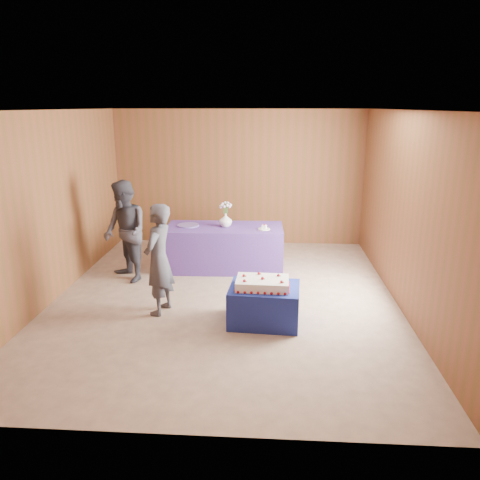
# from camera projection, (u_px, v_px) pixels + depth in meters

# --- Properties ---
(ground) EXTENTS (6.00, 6.00, 0.00)m
(ground) POSITION_uv_depth(u_px,v_px,m) (225.00, 299.00, 6.94)
(ground) COLOR #9F846D
(ground) RESTS_ON ground
(room_shell) EXTENTS (5.04, 6.04, 2.72)m
(room_shell) POSITION_uv_depth(u_px,v_px,m) (224.00, 177.00, 6.44)
(room_shell) COLOR brown
(room_shell) RESTS_ON ground
(cake_table) EXTENTS (0.95, 0.76, 0.50)m
(cake_table) POSITION_uv_depth(u_px,v_px,m) (264.00, 304.00, 6.12)
(cake_table) COLOR navy
(cake_table) RESTS_ON ground
(serving_table) EXTENTS (2.02, 0.95, 0.75)m
(serving_table) POSITION_uv_depth(u_px,v_px,m) (225.00, 248.00, 8.14)
(serving_table) COLOR #533696
(serving_table) RESTS_ON ground
(sheet_cake) EXTENTS (0.72, 0.50, 0.16)m
(sheet_cake) POSITION_uv_depth(u_px,v_px,m) (262.00, 283.00, 6.00)
(sheet_cake) COLOR white
(sheet_cake) RESTS_ON cake_table
(vase) EXTENTS (0.24, 0.24, 0.23)m
(vase) POSITION_uv_depth(u_px,v_px,m) (226.00, 220.00, 8.02)
(vase) COLOR silver
(vase) RESTS_ON serving_table
(flower_spray) EXTENTS (0.22, 0.22, 0.17)m
(flower_spray) POSITION_uv_depth(u_px,v_px,m) (225.00, 205.00, 7.95)
(flower_spray) COLOR #2F6327
(flower_spray) RESTS_ON vase
(platter) EXTENTS (0.42, 0.42, 0.02)m
(platter) POSITION_uv_depth(u_px,v_px,m) (188.00, 225.00, 8.09)
(platter) COLOR #6050A1
(platter) RESTS_ON serving_table
(plate) EXTENTS (0.24, 0.24, 0.01)m
(plate) POSITION_uv_depth(u_px,v_px,m) (264.00, 229.00, 7.87)
(plate) COLOR white
(plate) RESTS_ON serving_table
(cake_slice) EXTENTS (0.09, 0.08, 0.09)m
(cake_slice) POSITION_uv_depth(u_px,v_px,m) (264.00, 227.00, 7.85)
(cake_slice) COLOR white
(cake_slice) RESTS_ON plate
(knife) EXTENTS (0.26, 0.05, 0.00)m
(knife) POSITION_uv_depth(u_px,v_px,m) (264.00, 231.00, 7.76)
(knife) COLOR #B0AFB4
(knife) RESTS_ON serving_table
(guest_left) EXTENTS (0.48, 0.62, 1.53)m
(guest_left) POSITION_uv_depth(u_px,v_px,m) (159.00, 260.00, 6.28)
(guest_left) COLOR #3B3B46
(guest_left) RESTS_ON ground
(guest_right) EXTENTS (0.99, 1.01, 1.64)m
(guest_right) POSITION_uv_depth(u_px,v_px,m) (125.00, 232.00, 7.46)
(guest_right) COLOR #35343E
(guest_right) RESTS_ON ground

